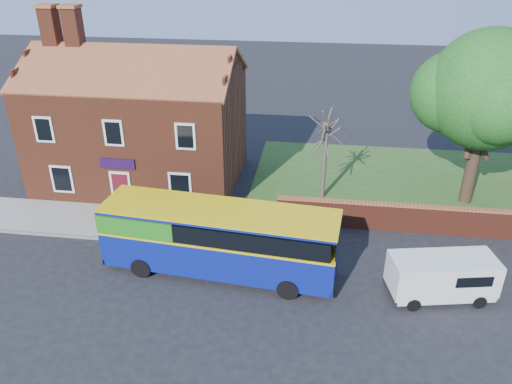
# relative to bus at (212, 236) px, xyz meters

# --- Properties ---
(ground) EXTENTS (120.00, 120.00, 0.00)m
(ground) POSITION_rel_bus_xyz_m (0.52, -2.23, -1.85)
(ground) COLOR black
(ground) RESTS_ON ground
(pavement) EXTENTS (18.00, 3.50, 0.12)m
(pavement) POSITION_rel_bus_xyz_m (-6.48, 3.52, -1.79)
(pavement) COLOR gray
(pavement) RESTS_ON ground
(kerb) EXTENTS (18.00, 0.15, 0.14)m
(kerb) POSITION_rel_bus_xyz_m (-6.48, 1.77, -1.78)
(kerb) COLOR slate
(kerb) RESTS_ON ground
(grass_strip) EXTENTS (26.00, 12.00, 0.04)m
(grass_strip) POSITION_rel_bus_xyz_m (13.52, 10.77, -1.83)
(grass_strip) COLOR #426B28
(grass_strip) RESTS_ON ground
(shop_building) EXTENTS (12.30, 8.13, 10.50)m
(shop_building) POSITION_rel_bus_xyz_m (-6.50, 9.27, 1.56)
(shop_building) COLOR brown
(shop_building) RESTS_ON ground
(boundary_wall) EXTENTS (22.00, 0.38, 1.60)m
(boundary_wall) POSITION_rel_bus_xyz_m (13.52, 4.77, -1.04)
(boundary_wall) COLOR maroon
(boundary_wall) RESTS_ON ground
(bus) EXTENTS (10.94, 3.74, 3.27)m
(bus) POSITION_rel_bus_xyz_m (0.00, 0.00, 0.00)
(bus) COLOR navy
(bus) RESTS_ON ground
(van_near) EXTENTS (4.73, 2.63, 1.96)m
(van_near) POSITION_rel_bus_xyz_m (10.17, -0.59, -0.76)
(van_near) COLOR white
(van_near) RESTS_ON ground
(large_tree) EXTENTS (8.21, 6.50, 10.02)m
(large_tree) POSITION_rel_bus_xyz_m (13.44, 8.86, 4.70)
(large_tree) COLOR black
(large_tree) RESTS_ON ground
(bare_tree) EXTENTS (1.97, 2.35, 5.25)m
(bare_tree) POSITION_rel_bus_xyz_m (4.94, 8.03, 0.84)
(bare_tree) COLOR #4C4238
(bare_tree) RESTS_ON ground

